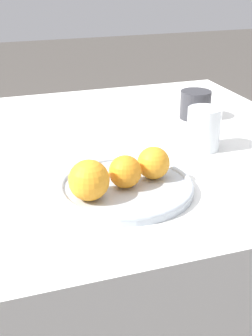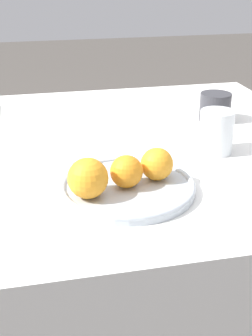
% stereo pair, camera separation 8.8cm
% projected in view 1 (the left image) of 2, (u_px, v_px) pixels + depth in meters
% --- Properties ---
extents(table, '(1.48, 0.99, 0.74)m').
position_uv_depth(table, '(32.00, 285.00, 1.22)').
color(table, white).
rests_on(table, ground_plane).
extents(fruit_platter, '(0.26, 0.26, 0.02)m').
position_uv_depth(fruit_platter, '(126.00, 187.00, 0.90)').
color(fruit_platter, '#B2BCC6').
rests_on(fruit_platter, table).
extents(orange_0, '(0.06, 0.06, 0.06)m').
position_uv_depth(orange_0, '(125.00, 172.00, 0.88)').
color(orange_0, orange).
rests_on(orange_0, fruit_platter).
extents(orange_1, '(0.06, 0.06, 0.06)m').
position_uv_depth(orange_1, '(153.00, 163.00, 0.92)').
color(orange_1, orange).
rests_on(orange_1, fruit_platter).
extents(orange_2, '(0.08, 0.08, 0.08)m').
position_uv_depth(orange_2, '(89.00, 180.00, 0.84)').
color(orange_2, orange).
rests_on(orange_2, fruit_platter).
extents(water_glass, '(0.08, 0.08, 0.10)m').
position_uv_depth(water_glass, '(204.00, 129.00, 1.08)').
color(water_glass, silver).
rests_on(water_glass, table).
extents(cup_1, '(0.08, 0.08, 0.08)m').
position_uv_depth(cup_1, '(195.00, 105.00, 1.29)').
color(cup_1, '#333338').
rests_on(cup_1, table).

